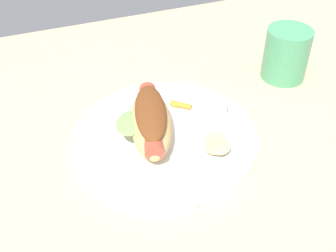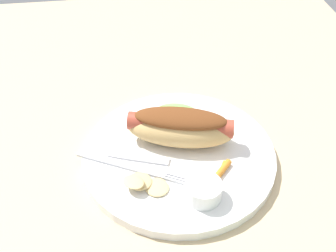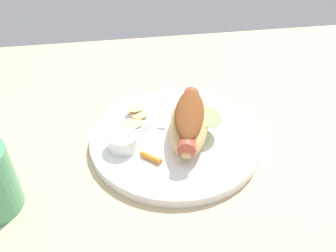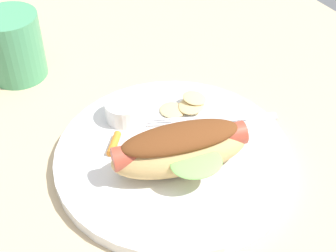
{
  "view_description": "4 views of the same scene",
  "coord_description": "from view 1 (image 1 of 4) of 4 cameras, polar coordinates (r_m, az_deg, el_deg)",
  "views": [
    {
      "loc": [
        18.68,
        48.59,
        46.24
      ],
      "look_at": [
        0.69,
        1.41,
        3.91
      ],
      "focal_mm": 45.83,
      "sensor_mm": 36.0,
      "label": 1
    },
    {
      "loc": [
        -42.32,
        8.01,
        45.68
      ],
      "look_at": [
        1.79,
        2.03,
        6.02
      ],
      "focal_mm": 43.76,
      "sensor_mm": 36.0,
      "label": 2
    },
    {
      "loc": [
        -7.81,
        -44.12,
        38.98
      ],
      "look_at": [
        -0.81,
        -1.41,
        5.09
      ],
      "focal_mm": 36.64,
      "sensor_mm": 36.0,
      "label": 3
    },
    {
      "loc": [
        37.94,
        -23.45,
        46.09
      ],
      "look_at": [
        0.08,
        0.15,
        5.73
      ],
      "focal_mm": 54.83,
      "sensor_mm": 36.0,
      "label": 4
    }
  ],
  "objects": [
    {
      "name": "knife",
      "position": [
        0.62,
        2.3,
        -5.45
      ],
      "size": [
        5.6,
        12.97,
        0.36
      ],
      "primitive_type": "cube",
      "rotation": [
        0.0,
        0.0,
        4.38
      ],
      "color": "silver",
      "rests_on": "plate"
    },
    {
      "name": "carrot_garnish",
      "position": [
        0.73,
        1.63,
        2.79
      ],
      "size": [
        3.39,
        3.22,
        0.95
      ],
      "color": "orange",
      "rests_on": "plate"
    },
    {
      "name": "plate",
      "position": [
        0.69,
        -0.33,
        -1.56
      ],
      "size": [
        29.21,
        29.21,
        1.6
      ],
      "primitive_type": "cylinder",
      "color": "white",
      "rests_on": "ground_plane"
    },
    {
      "name": "drinking_cup",
      "position": [
        0.85,
        15.45,
        9.22
      ],
      "size": [
        8.39,
        8.39,
        9.89
      ],
      "primitive_type": "cylinder",
      "color": "#4C9E6B",
      "rests_on": "ground_plane"
    },
    {
      "name": "fork",
      "position": [
        0.63,
        4.02,
        -4.75
      ],
      "size": [
        8.92,
        15.81,
        0.4
      ],
      "rotation": [
        0.0,
        0.0,
        4.24
      ],
      "color": "silver",
      "rests_on": "plate"
    },
    {
      "name": "ground_plane",
      "position": [
        0.7,
        0.12,
        -2.19
      ],
      "size": [
        120.0,
        90.0,
        1.8
      ],
      "primitive_type": "cube",
      "color": "tan"
    },
    {
      "name": "sauce_ramekin",
      "position": [
        0.71,
        5.89,
        2.36
      ],
      "size": [
        5.01,
        5.01,
        2.6
      ],
      "primitive_type": "cylinder",
      "color": "white",
      "rests_on": "plate"
    },
    {
      "name": "hot_dog",
      "position": [
        0.66,
        -2.38,
        0.79
      ],
      "size": [
        11.46,
        17.43,
        5.71
      ],
      "rotation": [
        0.0,
        0.0,
        4.45
      ],
      "color": "tan",
      "rests_on": "plate"
    },
    {
      "name": "chips_pile",
      "position": [
        0.66,
        6.55,
        -2.44
      ],
      "size": [
        5.37,
        7.45,
        1.8
      ],
      "color": "#DEC07F",
      "rests_on": "plate"
    }
  ]
}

